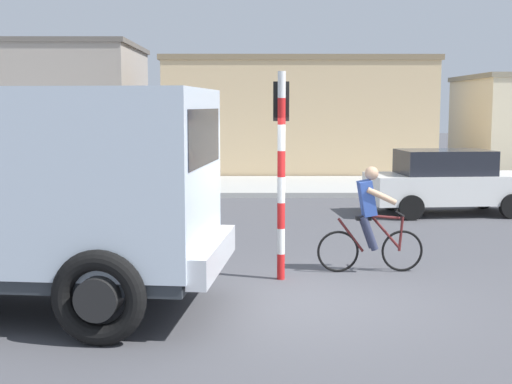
{
  "coord_description": "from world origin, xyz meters",
  "views": [
    {
      "loc": [
        -0.87,
        -9.68,
        2.69
      ],
      "look_at": [
        -0.79,
        2.5,
        1.2
      ],
      "focal_mm": 49.8,
      "sensor_mm": 36.0,
      "label": 1
    }
  ],
  "objects_px": {
    "car_red_near": "(448,181)",
    "car_white_mid": "(29,192)",
    "traffic_light_pole": "(281,146)",
    "truck_foreground": "(10,184)",
    "cyclist": "(370,219)"
  },
  "relations": [
    {
      "from": "cyclist",
      "to": "car_red_near",
      "type": "relative_size",
      "value": 0.42
    },
    {
      "from": "car_red_near",
      "to": "cyclist",
      "type": "bearing_deg",
      "value": -115.67
    },
    {
      "from": "truck_foreground",
      "to": "car_white_mid",
      "type": "bearing_deg",
      "value": 105.44
    },
    {
      "from": "cyclist",
      "to": "traffic_light_pole",
      "type": "relative_size",
      "value": 0.54
    },
    {
      "from": "traffic_light_pole",
      "to": "car_white_mid",
      "type": "xyz_separation_m",
      "value": [
        -5.3,
        4.48,
        -1.25
      ]
    },
    {
      "from": "cyclist",
      "to": "car_white_mid",
      "type": "relative_size",
      "value": 0.42
    },
    {
      "from": "truck_foreground",
      "to": "car_white_mid",
      "type": "height_order",
      "value": "truck_foreground"
    },
    {
      "from": "car_red_near",
      "to": "car_white_mid",
      "type": "height_order",
      "value": "same"
    },
    {
      "from": "traffic_light_pole",
      "to": "car_white_mid",
      "type": "height_order",
      "value": "traffic_light_pole"
    },
    {
      "from": "truck_foreground",
      "to": "cyclist",
      "type": "height_order",
      "value": "truck_foreground"
    },
    {
      "from": "truck_foreground",
      "to": "cyclist",
      "type": "bearing_deg",
      "value": 22.54
    },
    {
      "from": "car_white_mid",
      "to": "traffic_light_pole",
      "type": "bearing_deg",
      "value": -40.21
    },
    {
      "from": "truck_foreground",
      "to": "car_red_near",
      "type": "distance_m",
      "value": 11.55
    },
    {
      "from": "traffic_light_pole",
      "to": "car_red_near",
      "type": "relative_size",
      "value": 0.77
    },
    {
      "from": "traffic_light_pole",
      "to": "cyclist",
      "type": "bearing_deg",
      "value": 15.62
    }
  ]
}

